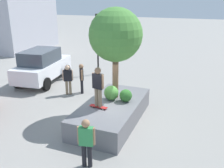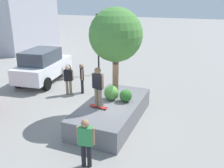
{
  "view_description": "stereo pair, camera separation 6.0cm",
  "coord_description": "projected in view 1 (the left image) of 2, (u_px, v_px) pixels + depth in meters",
  "views": [
    {
      "loc": [
        -9.47,
        -4.03,
        5.38
      ],
      "look_at": [
        -0.01,
        -0.3,
        1.8
      ],
      "focal_mm": 39.77,
      "sensor_mm": 36.0,
      "label": 1
    },
    {
      "loc": [
        -9.45,
        -4.08,
        5.38
      ],
      "look_at": [
        -0.01,
        -0.3,
        1.8
      ],
      "focal_mm": 39.77,
      "sensor_mm": 36.0,
      "label": 2
    }
  ],
  "objects": [
    {
      "name": "ground_plane",
      "position": [
        106.0,
        120.0,
        11.5
      ],
      "size": [
        120.0,
        120.0,
        0.0
      ],
      "primitive_type": "plane",
      "color": "gray"
    },
    {
      "name": "planter_ledge",
      "position": [
        112.0,
        112.0,
        11.24
      ],
      "size": [
        4.77,
        2.3,
        0.9
      ],
      "primitive_type": "cube",
      "color": "slate",
      "rests_on": "ground"
    },
    {
      "name": "plaza_tree",
      "position": [
        116.0,
        35.0,
        10.81
      ],
      "size": [
        2.37,
        2.37,
        4.1
      ],
      "color": "brown",
      "rests_on": "planter_ledge"
    },
    {
      "name": "boxwood_shrub",
      "position": [
        111.0,
        93.0,
        11.35
      ],
      "size": [
        0.67,
        0.67,
        0.67
      ],
      "primitive_type": "sphere",
      "color": "#4C8C3D",
      "rests_on": "planter_ledge"
    },
    {
      "name": "hedge_clump",
      "position": [
        126.0,
        96.0,
        11.16
      ],
      "size": [
        0.57,
        0.57,
        0.57
      ],
      "primitive_type": "sphere",
      "color": "#2D6628",
      "rests_on": "planter_ledge"
    },
    {
      "name": "skateboard",
      "position": [
        98.0,
        107.0,
        10.58
      ],
      "size": [
        0.29,
        0.82,
        0.07
      ],
      "color": "#A51E1E",
      "rests_on": "planter_ledge"
    },
    {
      "name": "skateboarder",
      "position": [
        98.0,
        84.0,
        10.24
      ],
      "size": [
        0.29,
        0.57,
        1.72
      ],
      "color": "#847056",
      "rests_on": "skateboard"
    },
    {
      "name": "police_car",
      "position": [
        42.0,
        66.0,
        16.29
      ],
      "size": [
        4.92,
        2.69,
        2.19
      ],
      "color": "white",
      "rests_on": "ground"
    },
    {
      "name": "traffic_light_corner",
      "position": [
        98.0,
        34.0,
        17.34
      ],
      "size": [
        0.37,
        0.36,
        4.29
      ],
      "color": "black",
      "rests_on": "ground"
    },
    {
      "name": "bystander_watching",
      "position": [
        82.0,
        76.0,
        14.37
      ],
      "size": [
        0.52,
        0.42,
        1.76
      ],
      "color": "black",
      "rests_on": "ground"
    },
    {
      "name": "passerby_with_bag",
      "position": [
        68.0,
        78.0,
        14.15
      ],
      "size": [
        0.39,
        0.54,
        1.75
      ],
      "color": "#847056",
      "rests_on": "ground"
    },
    {
      "name": "pedestrian_crossing",
      "position": [
        86.0,
        140.0,
        8.01
      ],
      "size": [
        0.3,
        0.58,
        1.75
      ],
      "color": "black",
      "rests_on": "ground"
    }
  ]
}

